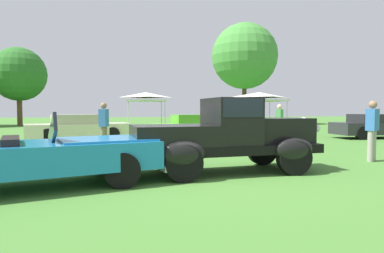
# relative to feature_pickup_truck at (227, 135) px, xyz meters

# --- Properties ---
(ground_plane) EXTENTS (120.00, 120.00, 0.00)m
(ground_plane) POSITION_rel_feature_pickup_truck_xyz_m (-0.21, -0.48, -0.86)
(ground_plane) COLOR #42752D
(feature_pickup_truck) EXTENTS (4.40, 2.15, 1.70)m
(feature_pickup_truck) POSITION_rel_feature_pickup_truck_xyz_m (0.00, 0.00, 0.00)
(feature_pickup_truck) COLOR black
(feature_pickup_truck) RESTS_ON ground_plane
(neighbor_convertible) EXTENTS (4.78, 2.90, 1.40)m
(neighbor_convertible) POSITION_rel_feature_pickup_truck_xyz_m (-3.75, -0.77, -0.28)
(neighbor_convertible) COLOR #1E7AB7
(neighbor_convertible) RESTS_ON ground_plane
(show_car_cream) EXTENTS (4.87, 2.83, 1.22)m
(show_car_cream) POSITION_rel_feature_pickup_truck_xyz_m (-4.46, 8.82, -0.26)
(show_car_cream) COLOR beige
(show_car_cream) RESTS_ON ground_plane
(show_car_lime) EXTENTS (4.46, 2.19, 1.22)m
(show_car_lime) POSITION_rel_feature_pickup_truck_xyz_m (0.92, 7.77, -0.26)
(show_car_lime) COLOR #60C62D
(show_car_lime) RESTS_ON ground_plane
(show_car_charcoal) EXTENTS (3.99, 1.80, 1.22)m
(show_car_charcoal) POSITION_rel_feature_pickup_truck_xyz_m (9.97, 7.57, -0.27)
(show_car_charcoal) COLOR #28282D
(show_car_charcoal) RESTS_ON ground_plane
(spectator_near_truck) EXTENTS (0.47, 0.42, 1.69)m
(spectator_near_truck) POSITION_rel_feature_pickup_truck_xyz_m (4.45, 0.83, 0.05)
(spectator_near_truck) COLOR #9E998E
(spectator_near_truck) RESTS_ON ground_plane
(spectator_between_cars) EXTENTS (0.33, 0.45, 1.69)m
(spectator_between_cars) POSITION_rel_feature_pickup_truck_xyz_m (-3.04, 4.64, 0.05)
(spectator_between_cars) COLOR #7F7056
(spectator_between_cars) RESTS_ON ground_plane
(spectator_by_row) EXTENTS (0.45, 0.45, 1.69)m
(spectator_by_row) POSITION_rel_feature_pickup_truck_xyz_m (4.58, 6.93, 0.05)
(spectator_by_row) COLOR #9E998E
(spectator_by_row) RESTS_ON ground_plane
(canopy_tent_left_field) EXTENTS (2.79, 2.79, 2.71)m
(canopy_tent_left_field) POSITION_rel_feature_pickup_truck_xyz_m (-0.90, 17.31, 1.56)
(canopy_tent_left_field) COLOR #B7B7BC
(canopy_tent_left_field) RESTS_ON ground_plane
(canopy_tent_center_field) EXTENTS (3.22, 3.22, 2.71)m
(canopy_tent_center_field) POSITION_rel_feature_pickup_truck_xyz_m (7.18, 15.69, 1.56)
(canopy_tent_center_field) COLOR #B7B7BC
(canopy_tent_center_field) RESTS_ON ground_plane
(treeline_mid_left) EXTENTS (4.79, 4.79, 7.02)m
(treeline_mid_left) POSITION_rel_feature_pickup_truck_xyz_m (-11.75, 25.33, 3.75)
(treeline_mid_left) COLOR brown
(treeline_mid_left) RESTS_ON ground_plane
(treeline_center) EXTENTS (6.52, 6.52, 10.02)m
(treeline_center) POSITION_rel_feature_pickup_truck_xyz_m (9.28, 24.74, 5.88)
(treeline_center) COLOR #47331E
(treeline_center) RESTS_ON ground_plane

